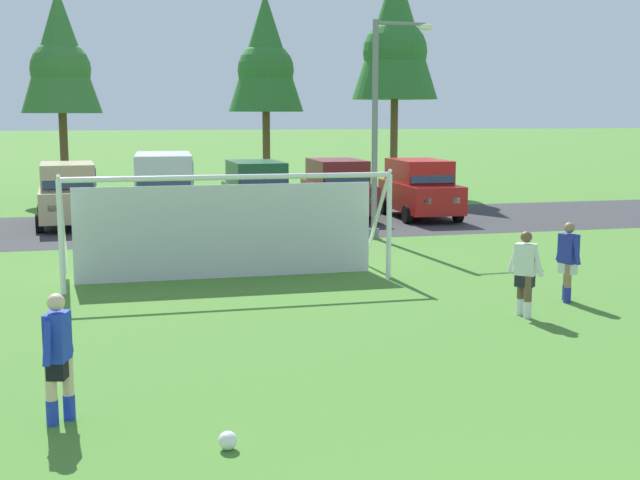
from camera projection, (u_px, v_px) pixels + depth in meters
name	position (u px, v px, depth m)	size (l,w,h in m)	color
ground_plane	(284.00, 275.00, 20.17)	(400.00, 400.00, 0.00)	#477A2D
parking_lot_strip	(227.00, 225.00, 29.27)	(52.00, 8.40, 0.01)	#333335
soccer_ball	(228.00, 441.00, 9.61)	(0.22, 0.22, 0.22)	white
soccer_goal	(228.00, 224.00, 19.43)	(7.44, 1.99, 2.57)	white
player_striker_near	(568.00, 262.00, 17.18)	(0.33, 0.75, 1.64)	#936B4C
player_midfield_center	(58.00, 358.00, 10.37)	(0.37, 0.70, 1.64)	beige
player_winger_left	(525.00, 274.00, 15.89)	(0.52, 0.64, 1.64)	brown
parked_car_slot_far_left	(68.00, 194.00, 28.88)	(2.29, 4.68, 2.16)	tan
parked_car_slot_left	(164.00, 189.00, 28.16)	(2.44, 4.92, 2.52)	#B2B2BC
parked_car_slot_center_left	(257.00, 191.00, 30.00)	(2.15, 4.60, 2.16)	#194C2D
parked_car_slot_center	(338.00, 188.00, 31.19)	(2.24, 4.65, 2.16)	maroon
parked_car_slot_center_right	(420.00, 188.00, 31.17)	(2.28, 4.67, 2.16)	red
tree_mid_left	(60.00, 55.00, 36.82)	(3.49, 3.49, 9.31)	brown
tree_center_back	(266.00, 57.00, 39.57)	(3.56, 3.56, 9.49)	brown
tree_mid_right	(395.00, 36.00, 39.83)	(4.09, 4.09, 10.91)	brown
street_lamp	(381.00, 126.00, 25.70)	(2.00, 0.32, 6.63)	slate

